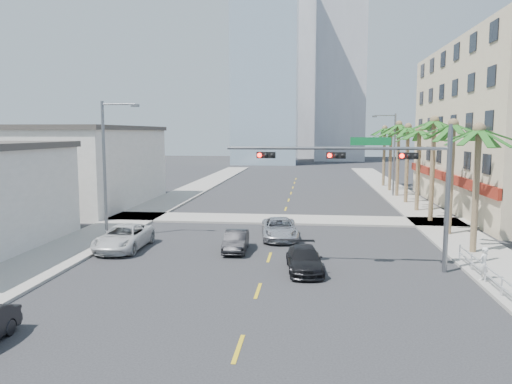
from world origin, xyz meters
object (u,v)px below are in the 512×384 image
at_px(car_lane_left, 236,241).
at_px(car_lane_right, 304,259).
at_px(traffic_signal_mast, 382,171).
at_px(car_parked_far, 124,237).
at_px(pedestrian, 483,264).
at_px(car_lane_center, 280,229).

distance_m(car_lane_left, car_lane_right, 5.64).
bearing_deg(car_lane_right, traffic_signal_mast, 2.47).
distance_m(car_parked_far, car_lane_left, 6.77).
xyz_separation_m(car_lane_left, car_lane_right, (4.09, -3.89, 0.00)).
xyz_separation_m(car_lane_left, pedestrian, (12.39, -4.94, 0.32)).
bearing_deg(car_parked_far, traffic_signal_mast, -11.64).
height_order(traffic_signal_mast, car_lane_right, traffic_signal_mast).
bearing_deg(car_parked_far, car_lane_left, 2.47).
xyz_separation_m(car_lane_center, car_lane_right, (1.74, -7.58, -0.07)).
bearing_deg(car_lane_center, car_parked_far, -162.97).
relative_size(traffic_signal_mast, car_lane_left, 3.01).
bearing_deg(car_lane_left, car_lane_right, -45.88).
bearing_deg(car_lane_right, car_lane_center, 96.79).
height_order(car_lane_center, car_lane_right, car_lane_center).
height_order(car_lane_left, car_lane_center, car_lane_center).
bearing_deg(traffic_signal_mast, car_parked_far, 168.31).
height_order(traffic_signal_mast, pedestrian, traffic_signal_mast).
bearing_deg(pedestrian, car_lane_center, -80.12).
relative_size(car_lane_center, pedestrian, 3.15).
height_order(car_parked_far, pedestrian, pedestrian).
xyz_separation_m(car_lane_center, pedestrian, (10.04, -8.64, 0.25)).
bearing_deg(car_lane_left, car_parked_far, -179.92).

